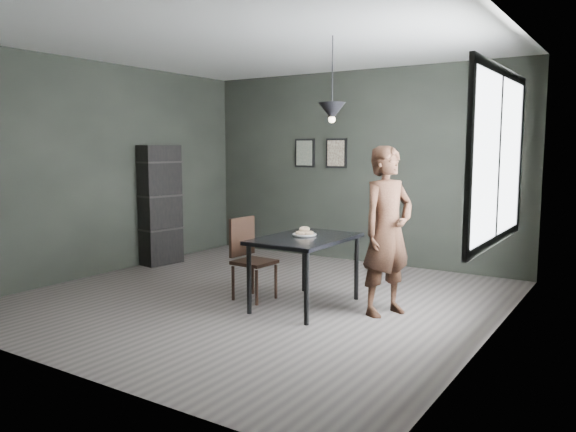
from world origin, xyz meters
The scene contains 13 objects.
ground centered at (0.00, 0.00, 0.00)m, with size 5.00×5.00×0.00m, color #3D3835.
back_wall centered at (0.00, 2.50, 1.40)m, with size 5.00×0.10×2.80m, color black.
ceiling centered at (0.00, 0.00, 2.80)m, with size 5.00×5.00×0.02m.
window_assembly centered at (2.47, 0.20, 1.60)m, with size 0.04×1.96×1.56m.
cafe_table centered at (0.60, 0.00, 0.67)m, with size 0.80×1.20×0.75m.
white_plate centered at (0.55, 0.06, 0.76)m, with size 0.23×0.23×0.01m, color silver.
donut_pile centered at (0.55, 0.06, 0.79)m, with size 0.19×0.20×0.09m.
woman centered at (1.43, 0.22, 0.85)m, with size 0.62×0.41×1.70m, color black.
wood_chair centered at (-0.10, -0.07, 0.52)m, with size 0.42×0.42×0.91m.
shelf_unit centered at (-2.32, 0.77, 0.86)m, with size 0.32×0.57×1.72m, color black.
pendant_lamp centered at (0.85, 0.10, 2.05)m, with size 0.28×0.28×0.86m.
framed_print_left centered at (-0.90, 2.47, 1.60)m, with size 0.34×0.04×0.44m.
framed_print_right centered at (-0.35, 2.47, 1.60)m, with size 0.34×0.04×0.44m.
Camera 1 is at (3.61, -5.00, 1.69)m, focal length 35.00 mm.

